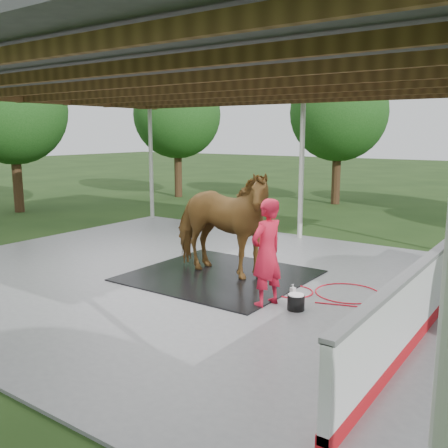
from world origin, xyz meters
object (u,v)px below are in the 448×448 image
Objects in this scene: dasher_board at (431,290)px; wash_bucket at (296,302)px; horse at (220,223)px; handler at (267,253)px.

dasher_board is 2.12m from wash_bucket.
horse reaches higher than dasher_board.
horse reaches higher than handler.
horse reaches higher than wash_bucket.
dasher_board reaches higher than wash_bucket.
dasher_board is at bearing 18.30° from wash_bucket.
horse is (-4.20, 0.23, 0.58)m from dasher_board.
dasher_board is at bearing 118.88° from handler.
handler is 6.38× the size of wash_bucket.
handler is at bearing -119.24° from horse.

